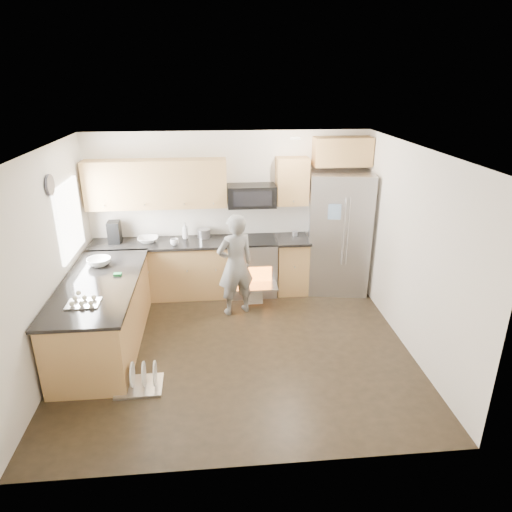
{
  "coord_description": "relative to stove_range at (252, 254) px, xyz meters",
  "views": [
    {
      "loc": [
        -0.24,
        -5.22,
        3.39
      ],
      "look_at": [
        0.3,
        0.5,
        1.11
      ],
      "focal_mm": 32.0,
      "sensor_mm": 36.0,
      "label": 1
    }
  ],
  "objects": [
    {
      "name": "back_cabinet_run",
      "position": [
        -0.94,
        0.05,
        0.29
      ],
      "size": [
        4.45,
        0.64,
        2.5
      ],
      "color": "tan",
      "rests_on": "ground"
    },
    {
      "name": "peninsula",
      "position": [
        -2.1,
        -1.44,
        -0.21
      ],
      "size": [
        0.96,
        2.36,
        1.03
      ],
      "color": "tan",
      "rests_on": "ground"
    },
    {
      "name": "refrigerator",
      "position": [
        1.42,
        0.01,
        0.32
      ],
      "size": [
        1.09,
        0.91,
        1.99
      ],
      "rotation": [
        0.0,
        0.0,
        -0.17
      ],
      "color": "#B7B7BC",
      "rests_on": "ground"
    },
    {
      "name": "stove_range",
      "position": [
        0.0,
        0.0,
        0.0
      ],
      "size": [
        0.76,
        0.97,
        1.79
      ],
      "color": "#B7B7BC",
      "rests_on": "ground"
    },
    {
      "name": "ground",
      "position": [
        -0.35,
        -1.69,
        -0.68
      ],
      "size": [
        4.5,
        4.5,
        0.0
      ],
      "primitive_type": "plane",
      "color": "black",
      "rests_on": "ground"
    },
    {
      "name": "dish_rack",
      "position": [
        -1.53,
        -2.42,
        -0.59
      ],
      "size": [
        0.54,
        0.44,
        0.33
      ],
      "rotation": [
        0.0,
        0.0,
        0.02
      ],
      "color": "#B7B7BC",
      "rests_on": "ground"
    },
    {
      "name": "room_shell",
      "position": [
        -0.39,
        -1.68,
        1.0
      ],
      "size": [
        4.54,
        4.04,
        2.62
      ],
      "color": "silver",
      "rests_on": "ground"
    },
    {
      "name": "person",
      "position": [
        -0.31,
        -0.7,
        0.1
      ],
      "size": [
        0.66,
        0.55,
        1.56
      ],
      "primitive_type": "imported",
      "rotation": [
        0.0,
        0.0,
        3.5
      ],
      "color": "gray",
      "rests_on": "ground"
    }
  ]
}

